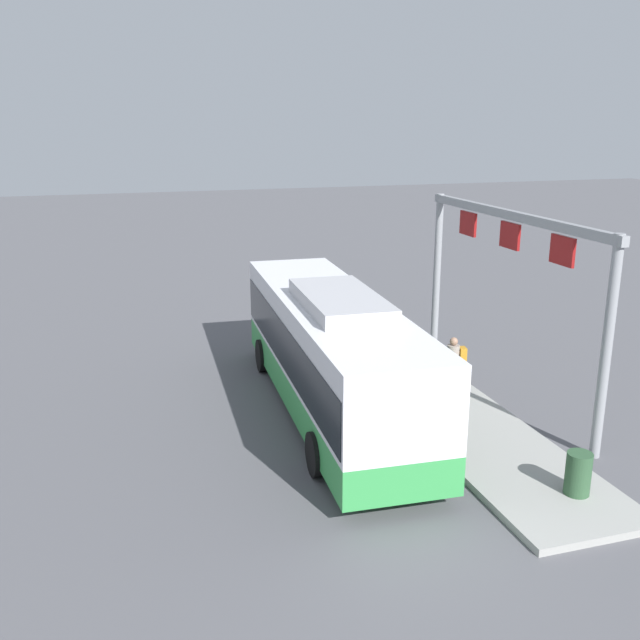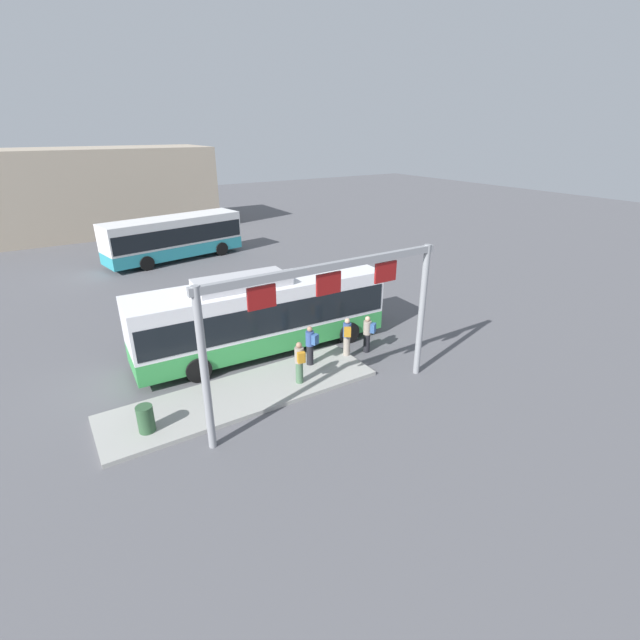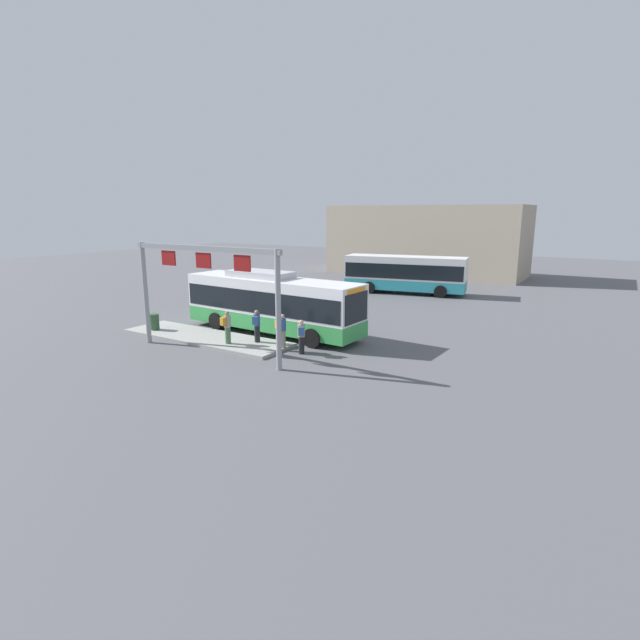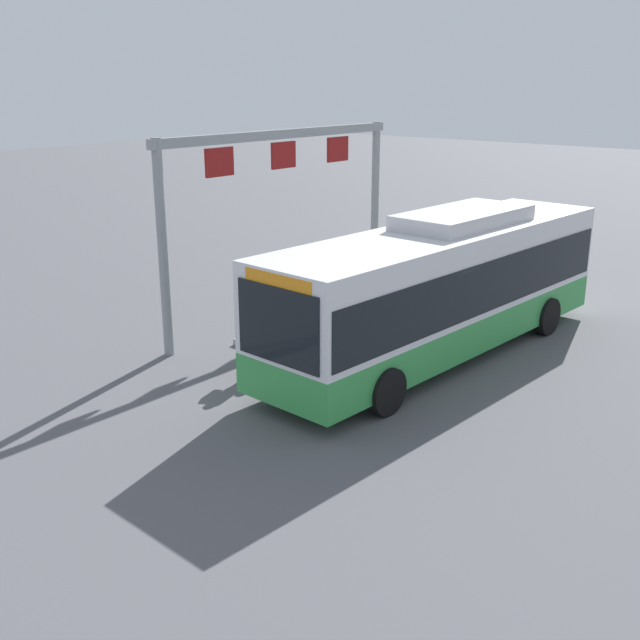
{
  "view_description": "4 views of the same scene",
  "coord_description": "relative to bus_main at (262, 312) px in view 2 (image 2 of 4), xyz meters",
  "views": [
    {
      "loc": [
        -16.57,
        5.38,
        7.57
      ],
      "look_at": [
        3.64,
        -0.81,
        1.49
      ],
      "focal_mm": 39.7,
      "sensor_mm": 36.0,
      "label": 1
    },
    {
      "loc": [
        -7.47,
        -16.32,
        9.03
      ],
      "look_at": [
        2.08,
        -1.3,
        1.42
      ],
      "focal_mm": 25.38,
      "sensor_mm": 36.0,
      "label": 2
    },
    {
      "loc": [
        16.31,
        -21.04,
        6.65
      ],
      "look_at": [
        3.58,
        -0.69,
        1.3
      ],
      "focal_mm": 27.16,
      "sensor_mm": 36.0,
      "label": 3
    },
    {
      "loc": [
        15.29,
        9.07,
        6.48
      ],
      "look_at": [
        3.53,
        -0.82,
        1.58
      ],
      "focal_mm": 42.74,
      "sensor_mm": 36.0,
      "label": 4
    }
  ],
  "objects": [
    {
      "name": "ground_plane",
      "position": [
        0.01,
        -0.0,
        -1.81
      ],
      "size": [
        120.0,
        120.0,
        0.0
      ],
      "primitive_type": "plane",
      "color": "#56565B"
    },
    {
      "name": "platform_curb",
      "position": [
        -2.24,
        -2.96,
        -1.73
      ],
      "size": [
        10.0,
        2.8,
        0.16
      ],
      "primitive_type": "cube",
      "color": "#9E9E99",
      "rests_on": "ground"
    },
    {
      "name": "bus_main",
      "position": [
        0.0,
        0.0,
        0.0
      ],
      "size": [
        10.98,
        3.06,
        3.46
      ],
      "rotation": [
        0.0,
        0.0,
        -0.05
      ],
      "color": "green",
      "rests_on": "ground"
    },
    {
      "name": "bus_background_left",
      "position": [
        1.03,
        16.83,
        -0.03
      ],
      "size": [
        10.15,
        4.25,
        3.1
      ],
      "rotation": [
        0.0,
        0.0,
        0.18
      ],
      "color": "teal",
      "rests_on": "ground"
    },
    {
      "name": "person_boarding",
      "position": [
        2.59,
        -2.59,
        -0.76
      ],
      "size": [
        0.54,
        0.61,
        1.67
      ],
      "rotation": [
        0.0,
        0.0,
        1.01
      ],
      "color": "gray",
      "rests_on": "platform_curb"
    },
    {
      "name": "person_waiting_near",
      "position": [
        3.71,
        -2.57,
        -0.92
      ],
      "size": [
        0.55,
        0.6,
        1.67
      ],
      "rotation": [
        0.0,
        0.0,
        2.15
      ],
      "color": "black",
      "rests_on": "ground"
    },
    {
      "name": "person_waiting_mid",
      "position": [
        0.9,
        -2.46,
        -0.76
      ],
      "size": [
        0.49,
        0.6,
        1.67
      ],
      "rotation": [
        0.0,
        0.0,
        1.97
      ],
      "color": "black",
      "rests_on": "platform_curb"
    },
    {
      "name": "person_waiting_far",
      "position": [
        -0.19,
        -3.47,
        -0.76
      ],
      "size": [
        0.41,
        0.57,
        1.67
      ],
      "rotation": [
        0.0,
        0.0,
        1.36
      ],
      "color": "#476B4C",
      "rests_on": "platform_curb"
    },
    {
      "name": "platform_sign_gantry",
      "position": [
        0.02,
        -5.06,
        1.92
      ],
      "size": [
        8.85,
        0.24,
        5.2
      ],
      "color": "gray",
      "rests_on": "ground"
    },
    {
      "name": "station_building",
      "position": [
        -2.15,
        30.32,
        1.87
      ],
      "size": [
        20.62,
        8.0,
        7.37
      ],
      "primitive_type": "cube",
      "color": "tan",
      "rests_on": "ground"
    },
    {
      "name": "trash_bin",
      "position": [
        -5.75,
        -3.42,
        -1.2
      ],
      "size": [
        0.52,
        0.52,
        0.9
      ],
      "primitive_type": "cylinder",
      "color": "#2D5133",
      "rests_on": "platform_curb"
    }
  ]
}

